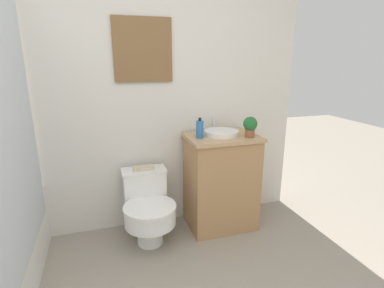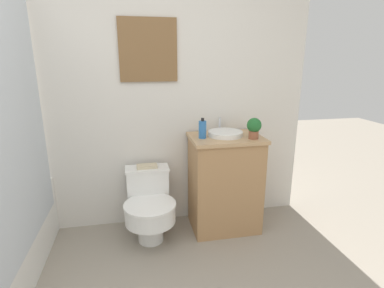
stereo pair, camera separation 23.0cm
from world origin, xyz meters
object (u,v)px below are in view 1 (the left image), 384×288
Objects in this scene: toilet at (148,207)px; sink at (221,133)px; soap_bottle at (200,129)px; potted_plant at (250,126)px; book_on_tank at (144,168)px.

toilet is 1.76× the size of sink.
toilet is at bearing -176.01° from soap_bottle.
soap_bottle reaches higher than sink.
toilet is at bearing -174.06° from sink.
book_on_tank is at bearing 165.96° from potted_plant.
soap_bottle reaches higher than book_on_tank.
potted_plant is at bearing -13.62° from soap_bottle.
book_on_tank reaches higher than toilet.
toilet is at bearing -90.00° from book_on_tank.
book_on_tank is (-0.47, 0.12, -0.34)m from soap_bottle.
potted_plant reaches higher than toilet.
book_on_tank is (-0.68, 0.08, -0.28)m from sink.
sink is 1.90× the size of book_on_tank.
book_on_tank is (-0.88, 0.22, -0.36)m from potted_plant.
sink is 0.22m from soap_bottle.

